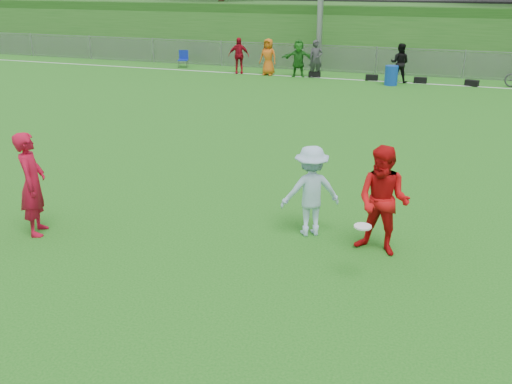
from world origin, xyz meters
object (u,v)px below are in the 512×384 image
at_px(player_blue, 311,191).
at_px(recycling_bin, 391,75).
at_px(player_red_left, 32,184).
at_px(player_red_center, 383,201).
at_px(frisbee, 363,226).

relative_size(player_blue, recycling_bin, 2.02).
height_order(player_red_left, player_blue, player_red_left).
xyz_separation_m(player_red_center, frisbee, (-0.16, -1.10, -0.02)).
distance_m(player_red_center, recycling_bin, 16.36).
height_order(player_blue, recycling_bin, player_blue).
distance_m(player_red_left, player_red_center, 6.21).
bearing_deg(frisbee, recycling_bin, 94.98).
relative_size(player_red_center, frisbee, 6.98).
height_order(player_red_left, frisbee, player_red_left).
relative_size(player_red_left, player_blue, 1.14).
bearing_deg(frisbee, player_blue, 128.85).
distance_m(player_red_left, recycling_bin, 18.06).
xyz_separation_m(player_red_left, frisbee, (5.92, 0.15, -0.03)).
bearing_deg(player_red_left, recycling_bin, -40.05).
bearing_deg(player_red_left, player_blue, -97.46).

